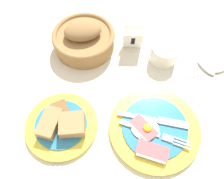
# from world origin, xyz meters

# --- Properties ---
(ground_plane) EXTENTS (3.00, 3.00, 0.00)m
(ground_plane) POSITION_xyz_m (0.00, 0.00, 0.00)
(ground_plane) COLOR beige
(breakfast_plate) EXTENTS (0.24, 0.24, 0.03)m
(breakfast_plate) POSITION_xyz_m (0.07, -0.02, 0.01)
(breakfast_plate) COLOR yellow
(breakfast_plate) RESTS_ON ground_plane
(bread_plate) EXTENTS (0.19, 0.19, 0.05)m
(bread_plate) POSITION_xyz_m (-0.17, -0.04, 0.02)
(bread_plate) COLOR yellow
(bread_plate) RESTS_ON ground_plane
(sugar_cup) EXTENTS (0.08, 0.08, 0.06)m
(sugar_cup) POSITION_xyz_m (0.09, 0.21, 0.03)
(sugar_cup) COLOR white
(sugar_cup) RESTS_ON ground_plane
(bread_basket) EXTENTS (0.20, 0.20, 0.09)m
(bread_basket) POSITION_xyz_m (-0.16, 0.24, 0.04)
(bread_basket) COLOR olive
(bread_basket) RESTS_ON ground_plane
(number_card) EXTENTS (0.06, 0.05, 0.07)m
(number_card) POSITION_xyz_m (-0.01, 0.25, 0.04)
(number_card) COLOR white
(number_card) RESTS_ON ground_plane
(teaspoon_by_saucer) EXTENTS (0.19, 0.09, 0.01)m
(teaspoon_by_saucer) POSITION_xyz_m (0.23, 0.18, 0.01)
(teaspoon_by_saucer) COLOR silver
(teaspoon_by_saucer) RESTS_ON ground_plane
(teaspoon_near_cup) EXTENTS (0.13, 0.17, 0.01)m
(teaspoon_near_cup) POSITION_xyz_m (0.21, 0.21, 0.01)
(teaspoon_near_cup) COLOR silver
(teaspoon_near_cup) RESTS_ON ground_plane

